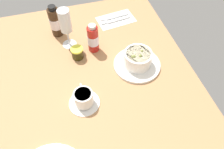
# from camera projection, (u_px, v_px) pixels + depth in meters

# --- Properties ---
(ground_plane) EXTENTS (1.10, 0.84, 0.03)m
(ground_plane) POSITION_uv_depth(u_px,v_px,m) (98.00, 82.00, 0.97)
(ground_plane) COLOR #B27F51
(porridge_bowl) EXTENTS (0.21, 0.21, 0.09)m
(porridge_bowl) POSITION_uv_depth(u_px,v_px,m) (138.00, 60.00, 0.98)
(porridge_bowl) COLOR white
(porridge_bowl) RESTS_ON ground_plane
(cutlery_setting) EXTENTS (0.14, 0.21, 0.01)m
(cutlery_setting) POSITION_uv_depth(u_px,v_px,m) (115.00, 19.00, 1.21)
(cutlery_setting) COLOR white
(cutlery_setting) RESTS_ON ground_plane
(coffee_cup) EXTENTS (0.13, 0.12, 0.07)m
(coffee_cup) POSITION_uv_depth(u_px,v_px,m) (84.00, 99.00, 0.87)
(coffee_cup) COLOR white
(coffee_cup) RESTS_ON ground_plane
(wine_glass) EXTENTS (0.07, 0.07, 0.20)m
(wine_glass) POSITION_uv_depth(u_px,v_px,m) (65.00, 23.00, 0.99)
(wine_glass) COLOR white
(wine_glass) RESTS_ON ground_plane
(jam_jar) EXTENTS (0.06, 0.06, 0.06)m
(jam_jar) POSITION_uv_depth(u_px,v_px,m) (77.00, 53.00, 1.02)
(jam_jar) COLOR #342C0F
(jam_jar) RESTS_ON ground_plane
(sauce_bottle_brown) EXTENTS (0.05, 0.05, 0.16)m
(sauce_bottle_brown) POSITION_uv_depth(u_px,v_px,m) (55.00, 22.00, 1.08)
(sauce_bottle_brown) COLOR #382314
(sauce_bottle_brown) RESTS_ON ground_plane
(sauce_bottle_red) EXTENTS (0.05, 0.05, 0.14)m
(sauce_bottle_red) POSITION_uv_depth(u_px,v_px,m) (93.00, 39.00, 1.02)
(sauce_bottle_red) COLOR #B21E19
(sauce_bottle_red) RESTS_ON ground_plane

